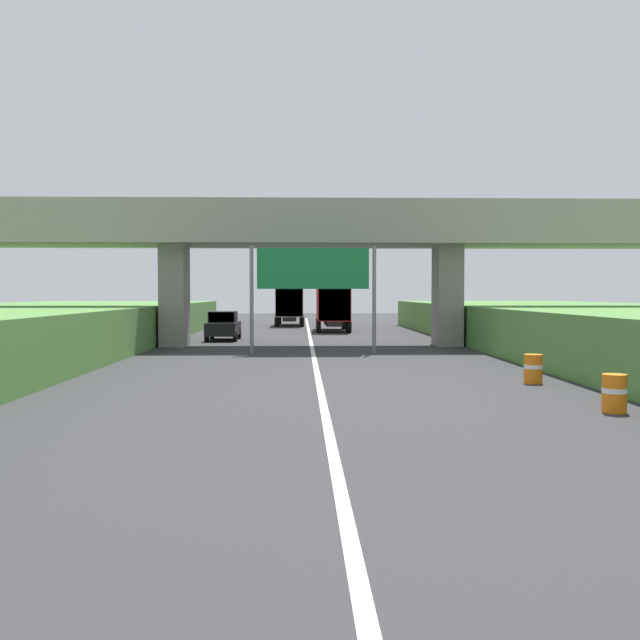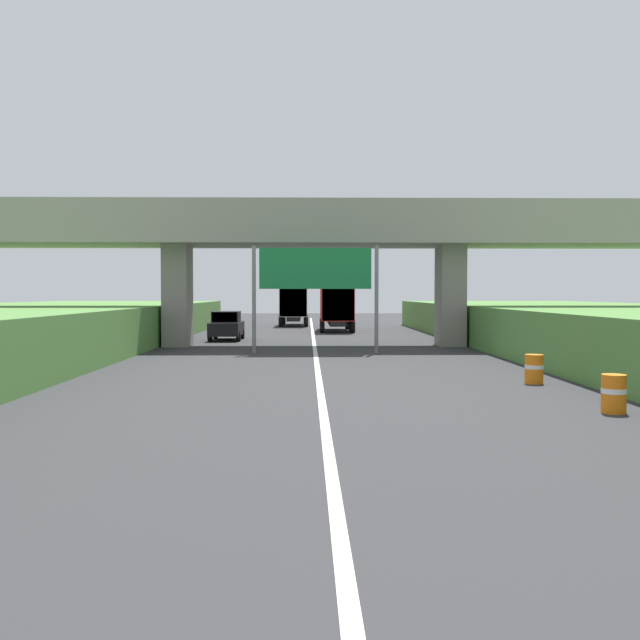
# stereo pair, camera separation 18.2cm
# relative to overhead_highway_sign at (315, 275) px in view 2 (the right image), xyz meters

# --- Properties ---
(lane_centre_stripe) EXTENTS (0.20, 100.44, 0.01)m
(lane_centre_stripe) POSITION_rel_overhead_highway_sign_xyz_m (0.00, -3.04, -3.64)
(lane_centre_stripe) COLOR white
(lane_centre_stripe) RESTS_ON ground
(overpass_bridge) EXTENTS (40.00, 4.80, 7.49)m
(overpass_bridge) POSITION_rel_overhead_highway_sign_xyz_m (0.00, 4.51, 1.97)
(overpass_bridge) COLOR gray
(overpass_bridge) RESTS_ON ground
(overhead_highway_sign) EXTENTS (5.88, 0.18, 4.99)m
(overhead_highway_sign) POSITION_rel_overhead_highway_sign_xyz_m (0.00, 0.00, 0.00)
(overhead_highway_sign) COLOR slate
(overhead_highway_sign) RESTS_ON ground
(truck_orange) EXTENTS (2.44, 7.30, 3.44)m
(truck_orange) POSITION_rel_overhead_highway_sign_xyz_m (-1.53, 28.63, -1.71)
(truck_orange) COLOR black
(truck_orange) RESTS_ON ground
(truck_red) EXTENTS (2.44, 7.30, 3.44)m
(truck_red) POSITION_rel_overhead_highway_sign_xyz_m (1.75, 19.41, -1.71)
(truck_red) COLOR black
(truck_red) RESTS_ON ground
(car_black) EXTENTS (1.86, 4.10, 1.72)m
(car_black) POSITION_rel_overhead_highway_sign_xyz_m (-5.17, 9.31, -2.79)
(car_black) COLOR black
(car_black) RESTS_ON ground
(construction_barrel_2) EXTENTS (0.57, 0.57, 0.90)m
(construction_barrel_2) POSITION_rel_overhead_highway_sign_xyz_m (6.74, -17.05, -3.18)
(construction_barrel_2) COLOR orange
(construction_barrel_2) RESTS_ON ground
(construction_barrel_3) EXTENTS (0.57, 0.57, 0.90)m
(construction_barrel_3) POSITION_rel_overhead_highway_sign_xyz_m (6.61, -11.57, -3.18)
(construction_barrel_3) COLOR orange
(construction_barrel_3) RESTS_ON ground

